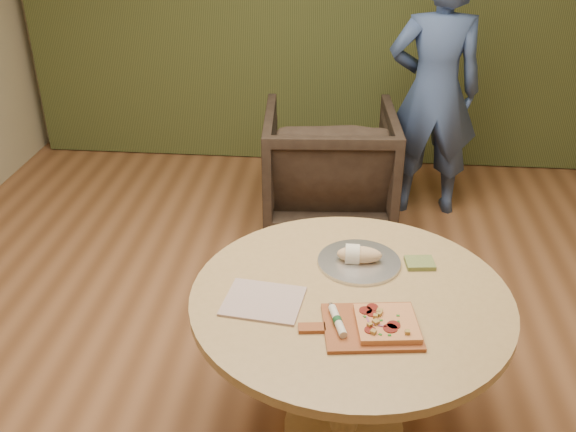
% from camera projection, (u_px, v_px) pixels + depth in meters
% --- Properties ---
extents(room_shell, '(5.04, 6.04, 2.84)m').
position_uv_depth(room_shell, '(282.00, 120.00, 2.45)').
color(room_shell, '#915C3A').
rests_on(room_shell, ground).
extents(pedestal_table, '(1.29, 1.29, 0.75)m').
position_uv_depth(pedestal_table, '(349.00, 322.00, 2.63)').
color(pedestal_table, tan).
rests_on(pedestal_table, ground).
extents(pizza_paddle, '(0.46, 0.32, 0.01)m').
position_uv_depth(pizza_paddle, '(368.00, 327.00, 2.36)').
color(pizza_paddle, '#9A4C27').
rests_on(pizza_paddle, pedestal_table).
extents(flatbread_pizza, '(0.25, 0.25, 0.04)m').
position_uv_depth(flatbread_pizza, '(386.00, 323.00, 2.35)').
color(flatbread_pizza, '#E8995A').
rests_on(flatbread_pizza, pizza_paddle).
extents(cutlery_roll, '(0.08, 0.20, 0.03)m').
position_uv_depth(cutlery_roll, '(338.00, 321.00, 2.36)').
color(cutlery_roll, silver).
rests_on(cutlery_roll, pizza_paddle).
extents(newspaper, '(0.33, 0.29, 0.01)m').
position_uv_depth(newspaper, '(263.00, 301.00, 2.51)').
color(newspaper, silver).
rests_on(newspaper, pedestal_table).
extents(serving_tray, '(0.36, 0.36, 0.02)m').
position_uv_depth(serving_tray, '(359.00, 262.00, 2.75)').
color(serving_tray, silver).
rests_on(serving_tray, pedestal_table).
extents(bread_roll, '(0.19, 0.09, 0.09)m').
position_uv_depth(bread_roll, '(357.00, 255.00, 2.74)').
color(bread_roll, '#E0BA88').
rests_on(bread_roll, serving_tray).
extents(green_packet, '(0.13, 0.11, 0.02)m').
position_uv_depth(green_packet, '(420.00, 263.00, 2.74)').
color(green_packet, '#54642D').
rests_on(green_packet, pedestal_table).
extents(armchair, '(0.94, 0.89, 0.91)m').
position_uv_depth(armchair, '(329.00, 161.00, 4.45)').
color(armchair, black).
rests_on(armchair, ground).
extents(person_standing, '(0.67, 0.46, 1.78)m').
position_uv_depth(person_standing, '(434.00, 92.00, 4.39)').
color(person_standing, '#374C7D').
rests_on(person_standing, ground).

